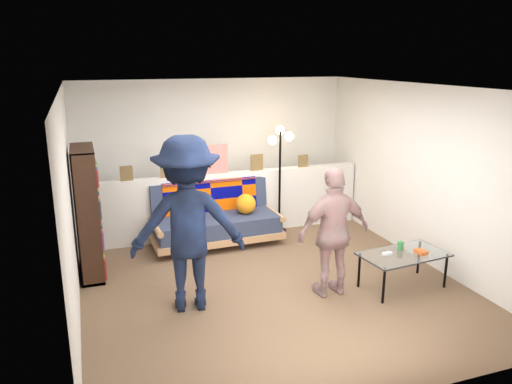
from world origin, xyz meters
The scene contains 10 objects.
ground centered at (0.00, 0.00, 0.00)m, with size 5.00×5.00×0.00m, color brown.
room_shell centered at (0.00, 0.47, 1.67)m, with size 4.60×5.05×2.45m.
half_wall_ledge centered at (0.00, 1.80, 0.50)m, with size 4.45×0.15×1.00m, color silver.
ledge_decor centered at (-0.23, 1.78, 1.18)m, with size 2.97×0.02×0.45m.
futon_sofa centered at (-0.26, 1.48, 0.38)m, with size 1.95×0.99×0.82m.
bookshelf centered at (-2.08, 0.93, 0.78)m, with size 0.28×0.83×1.67m.
coffee_table centered at (1.49, -0.76, 0.41)m, with size 1.10×0.68×0.55m.
floor_lamp centered at (0.84, 1.64, 1.20)m, with size 0.36×0.31×1.70m.
person_left centered at (-1.06, -0.36, 0.98)m, with size 1.26×0.73×1.96m, color black.
person_right centered at (0.60, -0.62, 0.77)m, with size 0.90×0.38×1.54m, color #D78B8C.
Camera 1 is at (-2.07, -5.46, 2.75)m, focal length 35.00 mm.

